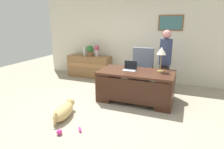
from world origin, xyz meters
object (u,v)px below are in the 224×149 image
(credenza, at_px, (89,66))
(desk_lamp, at_px, (161,52))
(vase_empty, at_px, (85,51))
(desk, at_px, (136,85))
(dog_lying, at_px, (64,110))
(vase_with_flowers, at_px, (97,50))
(armchair, at_px, (141,72))
(potted_plant, at_px, (90,50))
(dog_toy_bone, at_px, (80,129))
(dog_toy_ball, at_px, (59,132))
(person_standing, at_px, (165,62))
(laptop, at_px, (130,68))

(credenza, distance_m, desk_lamp, 3.08)
(vase_empty, bearing_deg, desk, -33.84)
(dog_lying, relative_size, desk_lamp, 1.48)
(credenza, xyz_separation_m, vase_with_flowers, (0.30, 0.00, 0.59))
(desk_lamp, bearing_deg, armchair, 130.88)
(potted_plant, bearing_deg, armchair, -16.94)
(vase_with_flowers, bearing_deg, armchair, -19.37)
(vase_empty, height_order, dog_toy_bone, vase_empty)
(dog_toy_ball, bearing_deg, dog_lying, 117.41)
(desk, height_order, vase_with_flowers, vase_with_flowers)
(person_standing, relative_size, potted_plant, 4.79)
(dog_toy_ball, bearing_deg, potted_plant, 109.14)
(laptop, bearing_deg, vase_empty, 145.30)
(laptop, bearing_deg, vase_with_flowers, 138.09)
(vase_with_flowers, distance_m, dog_toy_ball, 3.74)
(dog_toy_ball, bearing_deg, laptop, 71.69)
(credenza, bearing_deg, armchair, -16.60)
(vase_with_flowers, height_order, dog_toy_ball, vase_with_flowers)
(dog_toy_bone, bearing_deg, vase_empty, 117.61)
(laptop, height_order, potted_plant, potted_plant)
(dog_lying, bearing_deg, desk_lamp, 43.25)
(vase_with_flowers, bearing_deg, dog_lying, -77.48)
(person_standing, distance_m, vase_with_flowers, 2.49)
(laptop, relative_size, dog_toy_ball, 3.19)
(desk_lamp, bearing_deg, vase_with_flowers, 150.54)
(desk_lamp, relative_size, dog_toy_bone, 3.30)
(potted_plant, bearing_deg, dog_toy_ball, -70.86)
(vase_with_flowers, distance_m, dog_toy_bone, 3.59)
(dog_toy_ball, relative_size, dog_toy_bone, 0.55)
(dog_lying, distance_m, desk_lamp, 2.56)
(dog_toy_bone, bearing_deg, vase_with_flowers, 110.56)
(dog_lying, distance_m, potted_plant, 3.16)
(credenza, bearing_deg, person_standing, -15.40)
(desk, height_order, dog_lying, desk)
(credenza, bearing_deg, dog_toy_bone, -64.87)
(vase_empty, bearing_deg, armchair, -15.37)
(credenza, distance_m, dog_toy_bone, 3.60)
(desk, bearing_deg, vase_with_flowers, 139.66)
(armchair, bearing_deg, desk, -85.05)
(vase_empty, distance_m, dog_toy_ball, 3.87)
(desk_lamp, height_order, dog_toy_bone, desk_lamp)
(person_standing, relative_size, desk_lamp, 2.88)
(potted_plant, xyz_separation_m, dog_toy_ball, (1.21, -3.49, -0.91))
(armchair, height_order, laptop, armchair)
(credenza, relative_size, laptop, 4.82)
(credenza, bearing_deg, dog_toy_ball, -70.29)
(dog_toy_ball, bearing_deg, vase_with_flowers, 105.16)
(credenza, height_order, laptop, laptop)
(desk_lamp, bearing_deg, vase_empty, 154.89)
(credenza, relative_size, desk_lamp, 2.57)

